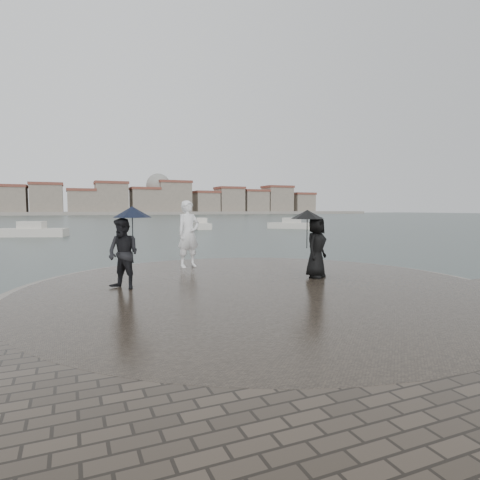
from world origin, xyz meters
name	(u,v)px	position (x,y,z in m)	size (l,w,h in m)	color
ground	(345,340)	(0.00, 0.00, 0.00)	(400.00, 400.00, 0.00)	#2B3835
kerb_ring	(260,293)	(0.00, 3.50, 0.16)	(12.50, 12.50, 0.32)	gray
quay_tip	(260,293)	(0.00, 3.50, 0.18)	(11.90, 11.90, 0.36)	#2D261E
statue	(189,234)	(-0.77, 7.44, 1.49)	(0.82, 0.54, 2.26)	white
visitor_left	(125,245)	(-3.22, 4.50, 1.45)	(1.26, 1.12, 2.04)	black
visitor_right	(314,240)	(1.98, 4.02, 1.46)	(1.26, 1.06, 1.95)	black
far_skyline	(64,200)	(-6.29, 160.71, 5.61)	(260.00, 20.00, 37.00)	gray
boats	(190,227)	(7.31, 35.55, 0.38)	(32.36, 11.75, 1.50)	beige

